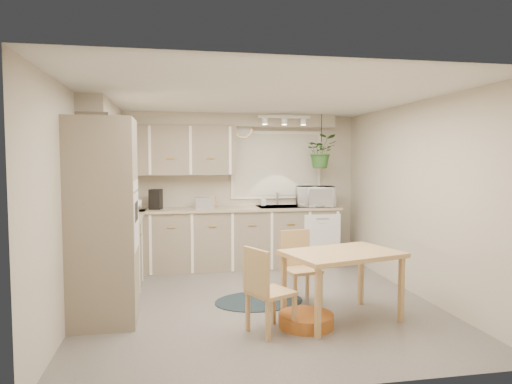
# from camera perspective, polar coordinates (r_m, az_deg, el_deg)

# --- Properties ---
(floor) EXTENTS (4.20, 4.20, 0.00)m
(floor) POSITION_cam_1_polar(r_m,az_deg,el_deg) (5.54, 0.22, -13.61)
(floor) COLOR slate
(floor) RESTS_ON ground
(ceiling) EXTENTS (4.20, 4.20, 0.00)m
(ceiling) POSITION_cam_1_polar(r_m,az_deg,el_deg) (5.33, 0.23, 11.79)
(ceiling) COLOR silver
(ceiling) RESTS_ON wall_back
(wall_back) EXTENTS (4.00, 0.04, 2.40)m
(wall_back) POSITION_cam_1_polar(r_m,az_deg,el_deg) (7.37, -2.80, 0.29)
(wall_back) COLOR #B9AF99
(wall_back) RESTS_ON floor
(wall_front) EXTENTS (4.00, 0.04, 2.40)m
(wall_front) POSITION_cam_1_polar(r_m,az_deg,el_deg) (3.28, 7.06, -4.39)
(wall_front) COLOR #B9AF99
(wall_front) RESTS_ON floor
(wall_left) EXTENTS (0.04, 4.20, 2.40)m
(wall_left) POSITION_cam_1_polar(r_m,az_deg,el_deg) (5.31, -21.49, -1.43)
(wall_left) COLOR #B9AF99
(wall_left) RESTS_ON floor
(wall_right) EXTENTS (0.04, 4.20, 2.40)m
(wall_right) POSITION_cam_1_polar(r_m,az_deg,el_deg) (6.01, 19.33, -0.78)
(wall_right) COLOR #B9AF99
(wall_right) RESTS_ON floor
(base_cab_left) EXTENTS (0.60, 1.85, 0.90)m
(base_cab_left) POSITION_cam_1_polar(r_m,az_deg,el_deg) (6.23, -17.03, -7.53)
(base_cab_left) COLOR gray
(base_cab_left) RESTS_ON floor
(base_cab_back) EXTENTS (3.60, 0.60, 0.90)m
(base_cab_back) POSITION_cam_1_polar(r_m,az_deg,el_deg) (7.14, -4.05, -5.90)
(base_cab_back) COLOR gray
(base_cab_back) RESTS_ON floor
(counter_left) EXTENTS (0.64, 1.89, 0.04)m
(counter_left) POSITION_cam_1_polar(r_m,az_deg,el_deg) (6.16, -17.03, -3.24)
(counter_left) COLOR tan
(counter_left) RESTS_ON base_cab_left
(counter_back) EXTENTS (3.64, 0.64, 0.04)m
(counter_back) POSITION_cam_1_polar(r_m,az_deg,el_deg) (7.07, -4.06, -2.16)
(counter_back) COLOR tan
(counter_back) RESTS_ON base_cab_back
(oven_stack) EXTENTS (0.65, 0.65, 2.10)m
(oven_stack) POSITION_cam_1_polar(r_m,az_deg,el_deg) (4.91, -18.55, -3.55)
(oven_stack) COLOR gray
(oven_stack) RESTS_ON floor
(wall_oven_face) EXTENTS (0.02, 0.56, 0.58)m
(wall_oven_face) POSITION_cam_1_polar(r_m,az_deg,el_deg) (4.87, -14.81, -3.53)
(wall_oven_face) COLOR white
(wall_oven_face) RESTS_ON oven_stack
(upper_cab_left) EXTENTS (0.35, 2.00, 0.75)m
(upper_cab_left) POSITION_cam_1_polar(r_m,az_deg,el_deg) (6.25, -18.30, 5.16)
(upper_cab_left) COLOR gray
(upper_cab_left) RESTS_ON wall_left
(upper_cab_back) EXTENTS (2.00, 0.35, 0.75)m
(upper_cab_back) POSITION_cam_1_polar(r_m,az_deg,el_deg) (7.12, -10.66, 5.12)
(upper_cab_back) COLOR gray
(upper_cab_back) RESTS_ON wall_back
(soffit_left) EXTENTS (0.30, 2.00, 0.20)m
(soffit_left) POSITION_cam_1_polar(r_m,az_deg,el_deg) (6.28, -18.63, 9.48)
(soffit_left) COLOR #B9AF99
(soffit_left) RESTS_ON wall_left
(soffit_back) EXTENTS (3.60, 0.30, 0.20)m
(soffit_back) POSITION_cam_1_polar(r_m,az_deg,el_deg) (7.21, -4.26, 8.94)
(soffit_back) COLOR #B9AF99
(soffit_back) RESTS_ON wall_back
(cooktop) EXTENTS (0.52, 0.58, 0.02)m
(cooktop) POSITION_cam_1_polar(r_m,az_deg,el_deg) (5.59, -17.60, -3.72)
(cooktop) COLOR white
(cooktop) RESTS_ON counter_left
(range_hood) EXTENTS (0.40, 0.60, 0.14)m
(range_hood) POSITION_cam_1_polar(r_m,az_deg,el_deg) (5.55, -17.91, 0.94)
(range_hood) COLOR white
(range_hood) RESTS_ON upper_cab_left
(window_blinds) EXTENTS (1.40, 0.02, 1.00)m
(window_blinds) POSITION_cam_1_polar(r_m,az_deg,el_deg) (7.45, 2.57, 3.40)
(window_blinds) COLOR white
(window_blinds) RESTS_ON wall_back
(window_frame) EXTENTS (1.50, 0.02, 1.10)m
(window_frame) POSITION_cam_1_polar(r_m,az_deg,el_deg) (7.46, 2.55, 3.41)
(window_frame) COLOR white
(window_frame) RESTS_ON wall_back
(sink) EXTENTS (0.70, 0.48, 0.10)m
(sink) POSITION_cam_1_polar(r_m,az_deg,el_deg) (7.23, 3.04, -2.17)
(sink) COLOR #9FA1A7
(sink) RESTS_ON counter_back
(dishwasher_front) EXTENTS (0.58, 0.02, 0.83)m
(dishwasher_front) POSITION_cam_1_polar(r_m,az_deg,el_deg) (7.17, 8.30, -6.10)
(dishwasher_front) COLOR white
(dishwasher_front) RESTS_ON base_cab_back
(track_light_bar) EXTENTS (0.80, 0.04, 0.04)m
(track_light_bar) POSITION_cam_1_polar(r_m,az_deg,el_deg) (6.98, 3.56, 9.36)
(track_light_bar) COLOR white
(track_light_bar) RESTS_ON ceiling
(wall_clock) EXTENTS (0.30, 0.03, 0.30)m
(wall_clock) POSITION_cam_1_polar(r_m,az_deg,el_deg) (7.37, -1.63, 7.91)
(wall_clock) COLOR #E0AE4F
(wall_clock) RESTS_ON wall_back
(dining_table) EXTENTS (1.32, 1.05, 0.72)m
(dining_table) POSITION_cam_1_polar(r_m,az_deg,el_deg) (4.96, 10.67, -11.43)
(dining_table) COLOR tan
(dining_table) RESTS_ON floor
(chair_left) EXTENTS (0.53, 0.53, 0.84)m
(chair_left) POSITION_cam_1_polar(r_m,az_deg,el_deg) (4.52, 1.88, -12.11)
(chair_left) COLOR tan
(chair_left) RESTS_ON floor
(chair_back) EXTENTS (0.46, 0.46, 0.85)m
(chair_back) POSITION_cam_1_polar(r_m,az_deg,el_deg) (5.41, 5.72, -9.42)
(chair_back) COLOR tan
(chair_back) RESTS_ON floor
(braided_rug) EXTENTS (1.12, 0.88, 0.01)m
(braided_rug) POSITION_cam_1_polar(r_m,az_deg,el_deg) (5.57, 0.38, -13.47)
(braided_rug) COLOR black
(braided_rug) RESTS_ON floor
(pet_bed) EXTENTS (0.74, 0.74, 0.13)m
(pet_bed) POSITION_cam_1_polar(r_m,az_deg,el_deg) (4.81, 6.28, -15.63)
(pet_bed) COLOR #AC5A22
(pet_bed) RESTS_ON floor
(microwave) EXTENTS (0.63, 0.42, 0.40)m
(microwave) POSITION_cam_1_polar(r_m,az_deg,el_deg) (7.26, 7.43, -0.28)
(microwave) COLOR white
(microwave) RESTS_ON counter_back
(soap_bottle) EXTENTS (0.09, 0.18, 0.08)m
(soap_bottle) POSITION_cam_1_polar(r_m,az_deg,el_deg) (7.32, 0.88, -1.46)
(soap_bottle) COLOR white
(soap_bottle) RESTS_ON counter_back
(hanging_plant) EXTENTS (0.58, 0.62, 0.41)m
(hanging_plant) POSITION_cam_1_polar(r_m,az_deg,el_deg) (7.27, 8.16, 4.58)
(hanging_plant) COLOR #2F6026
(hanging_plant) RESTS_ON ceiling
(coffee_maker) EXTENTS (0.21, 0.24, 0.30)m
(coffee_maker) POSITION_cam_1_polar(r_m,az_deg,el_deg) (7.02, -12.42, -0.89)
(coffee_maker) COLOR black
(coffee_maker) RESTS_ON counter_back
(toaster) EXTENTS (0.28, 0.16, 0.17)m
(toaster) POSITION_cam_1_polar(r_m,az_deg,el_deg) (7.06, -6.49, -1.34)
(toaster) COLOR #9FA1A7
(toaster) RESTS_ON counter_back
(knife_block) EXTENTS (0.11, 0.11, 0.20)m
(knife_block) POSITION_cam_1_polar(r_m,az_deg,el_deg) (7.10, -5.46, -1.17)
(knife_block) COLOR tan
(knife_block) RESTS_ON counter_back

